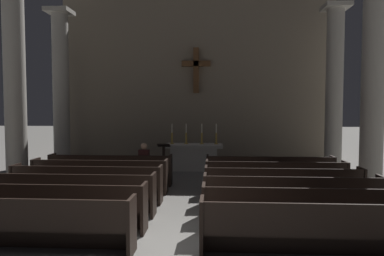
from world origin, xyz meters
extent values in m
plane|color=slate|center=(0.00, 0.00, 0.00)|extent=(80.00, 80.00, 0.00)
cube|color=black|center=(-2.44, 0.00, 0.42)|extent=(3.69, 0.40, 0.05)
cube|color=black|center=(-2.44, -0.23, 0.70)|extent=(3.69, 0.05, 0.50)
cube|color=black|center=(-2.44, 0.18, 0.20)|extent=(3.69, 0.04, 0.40)
cube|color=black|center=(-0.57, -0.02, 0.47)|extent=(0.06, 0.50, 0.95)
cube|color=black|center=(-2.44, 1.03, 0.42)|extent=(3.69, 0.40, 0.05)
cube|color=black|center=(-2.44, 0.80, 0.70)|extent=(3.69, 0.05, 0.50)
cube|color=black|center=(-2.44, 1.21, 0.20)|extent=(3.69, 0.04, 0.40)
cube|color=black|center=(-0.57, 1.01, 0.47)|extent=(0.06, 0.50, 0.95)
cube|color=black|center=(-2.44, 2.06, 0.42)|extent=(3.69, 0.40, 0.05)
cube|color=black|center=(-2.44, 1.83, 0.70)|extent=(3.69, 0.05, 0.50)
cube|color=black|center=(-2.44, 2.24, 0.20)|extent=(3.69, 0.04, 0.40)
cube|color=black|center=(-0.57, 2.04, 0.47)|extent=(0.06, 0.50, 0.95)
cube|color=black|center=(-2.44, 3.09, 0.42)|extent=(3.69, 0.40, 0.05)
cube|color=black|center=(-2.44, 2.86, 0.70)|extent=(3.69, 0.05, 0.50)
cube|color=black|center=(-2.44, 3.27, 0.20)|extent=(3.69, 0.04, 0.40)
cube|color=black|center=(-0.57, 3.07, 0.47)|extent=(0.06, 0.50, 0.95)
cube|color=black|center=(-4.31, 3.07, 0.47)|extent=(0.06, 0.50, 0.95)
cube|color=black|center=(-2.44, 4.11, 0.42)|extent=(3.69, 0.40, 0.05)
cube|color=black|center=(-2.44, 3.89, 0.70)|extent=(3.69, 0.05, 0.50)
cube|color=black|center=(-2.44, 4.29, 0.20)|extent=(3.69, 0.04, 0.40)
cube|color=black|center=(-0.57, 4.09, 0.47)|extent=(0.06, 0.50, 0.95)
cube|color=black|center=(-4.31, 4.09, 0.47)|extent=(0.06, 0.50, 0.95)
cube|color=black|center=(-2.44, 5.14, 0.42)|extent=(3.69, 0.40, 0.05)
cube|color=black|center=(-2.44, 4.92, 0.70)|extent=(3.69, 0.05, 0.50)
cube|color=black|center=(-2.44, 5.32, 0.20)|extent=(3.69, 0.04, 0.40)
cube|color=black|center=(-0.57, 5.12, 0.47)|extent=(0.06, 0.50, 0.95)
cube|color=black|center=(-4.31, 5.12, 0.47)|extent=(0.06, 0.50, 0.95)
cube|color=black|center=(2.44, 0.00, 0.42)|extent=(3.69, 0.40, 0.05)
cube|color=black|center=(2.44, -0.23, 0.70)|extent=(3.69, 0.05, 0.50)
cube|color=black|center=(2.44, 0.18, 0.20)|extent=(3.69, 0.04, 0.40)
cube|color=black|center=(0.57, -0.02, 0.47)|extent=(0.06, 0.50, 0.95)
cube|color=black|center=(2.44, 1.03, 0.42)|extent=(3.69, 0.40, 0.05)
cube|color=black|center=(2.44, 0.80, 0.70)|extent=(3.69, 0.05, 0.50)
cube|color=black|center=(2.44, 1.21, 0.20)|extent=(3.69, 0.04, 0.40)
cube|color=black|center=(0.57, 1.01, 0.47)|extent=(0.06, 0.50, 0.95)
cube|color=black|center=(2.44, 2.06, 0.42)|extent=(3.69, 0.40, 0.05)
cube|color=black|center=(2.44, 1.83, 0.70)|extent=(3.69, 0.05, 0.50)
cube|color=black|center=(2.44, 2.24, 0.20)|extent=(3.69, 0.04, 0.40)
cube|color=black|center=(0.57, 2.04, 0.47)|extent=(0.06, 0.50, 0.95)
cube|color=black|center=(4.31, 2.04, 0.47)|extent=(0.06, 0.50, 0.95)
cube|color=black|center=(2.44, 3.09, 0.42)|extent=(3.69, 0.40, 0.05)
cube|color=black|center=(2.44, 2.86, 0.70)|extent=(3.69, 0.05, 0.50)
cube|color=black|center=(2.44, 3.27, 0.20)|extent=(3.69, 0.04, 0.40)
cube|color=black|center=(0.57, 3.07, 0.47)|extent=(0.06, 0.50, 0.95)
cube|color=black|center=(4.31, 3.07, 0.47)|extent=(0.06, 0.50, 0.95)
cube|color=black|center=(2.44, 4.11, 0.42)|extent=(3.69, 0.40, 0.05)
cube|color=black|center=(2.44, 3.89, 0.70)|extent=(3.69, 0.05, 0.50)
cube|color=black|center=(2.44, 4.29, 0.20)|extent=(3.69, 0.04, 0.40)
cube|color=black|center=(0.57, 4.09, 0.47)|extent=(0.06, 0.50, 0.95)
cube|color=black|center=(4.31, 4.09, 0.47)|extent=(0.06, 0.50, 0.95)
cube|color=black|center=(2.44, 5.14, 0.42)|extent=(3.69, 0.40, 0.05)
cube|color=black|center=(2.44, 4.92, 0.70)|extent=(3.69, 0.05, 0.50)
cube|color=black|center=(2.44, 5.32, 0.20)|extent=(3.69, 0.04, 0.40)
cube|color=black|center=(0.57, 5.12, 0.47)|extent=(0.06, 0.50, 0.95)
cube|color=black|center=(4.31, 5.12, 0.47)|extent=(0.06, 0.50, 0.95)
cube|color=#ADA89E|center=(-5.30, 4.86, 0.10)|extent=(0.88, 0.88, 0.20)
cylinder|color=#ADA89E|center=(-5.30, 4.86, 3.05)|extent=(0.63, 0.63, 6.09)
cube|color=#ADA89E|center=(5.30, 4.86, 0.10)|extent=(0.88, 0.88, 0.20)
cylinder|color=#ADA89E|center=(5.30, 4.86, 3.05)|extent=(0.63, 0.63, 6.09)
cube|color=#ADA89E|center=(-5.30, 8.10, 0.10)|extent=(0.88, 0.88, 0.20)
cylinder|color=#ADA89E|center=(-5.30, 8.10, 3.05)|extent=(0.63, 0.63, 6.09)
cube|color=#ADA89E|center=(-5.30, 8.10, 6.17)|extent=(0.95, 0.95, 0.16)
cube|color=#ADA89E|center=(5.30, 8.10, 0.10)|extent=(0.88, 0.88, 0.20)
cylinder|color=#ADA89E|center=(5.30, 8.10, 3.05)|extent=(0.63, 0.63, 6.09)
cube|color=#ADA89E|center=(5.30, 8.10, 6.17)|extent=(0.95, 0.95, 0.16)
cube|color=#BCB7AD|center=(0.00, 7.86, 0.44)|extent=(1.76, 0.72, 0.88)
cube|color=#BCB7AD|center=(0.00, 7.86, 0.94)|extent=(2.20, 0.90, 0.12)
cube|color=silver|center=(0.00, 7.86, 1.00)|extent=(2.09, 0.86, 0.01)
cylinder|color=#B79338|center=(-0.85, 7.86, 1.02)|extent=(0.16, 0.16, 0.02)
cylinder|color=#B79338|center=(-0.85, 7.86, 1.22)|extent=(0.07, 0.07, 0.43)
cylinder|color=silver|center=(-0.85, 7.86, 1.61)|extent=(0.04, 0.04, 0.35)
cylinder|color=#B79338|center=(-0.30, 7.86, 1.02)|extent=(0.16, 0.16, 0.02)
cylinder|color=#B79338|center=(-0.30, 7.86, 1.22)|extent=(0.07, 0.07, 0.43)
cylinder|color=silver|center=(-0.30, 7.86, 1.61)|extent=(0.04, 0.04, 0.35)
cylinder|color=#B79338|center=(0.30, 7.86, 1.02)|extent=(0.16, 0.16, 0.02)
cylinder|color=#B79338|center=(0.30, 7.86, 1.22)|extent=(0.07, 0.07, 0.43)
cylinder|color=silver|center=(0.30, 7.86, 1.61)|extent=(0.04, 0.04, 0.35)
cylinder|color=#B79338|center=(0.85, 7.86, 1.02)|extent=(0.16, 0.16, 0.02)
cylinder|color=#B79338|center=(0.85, 7.86, 1.22)|extent=(0.07, 0.07, 0.43)
cylinder|color=silver|center=(0.85, 7.86, 1.61)|extent=(0.04, 0.04, 0.35)
cube|color=gray|center=(0.00, 9.72, 3.62)|extent=(11.61, 0.25, 7.24)
cube|color=brown|center=(0.00, 9.48, 3.98)|extent=(0.23, 0.23, 1.90)
cube|color=brown|center=(0.00, 9.48, 4.27)|extent=(1.22, 0.23, 0.23)
cylinder|color=black|center=(-1.00, 6.66, 0.02)|extent=(0.36, 0.36, 0.04)
cylinder|color=black|center=(-1.00, 6.66, 0.53)|extent=(0.10, 0.10, 1.05)
cube|color=black|center=(-1.00, 6.66, 1.08)|extent=(0.44, 0.31, 0.15)
cube|color=#26262B|center=(-1.38, 5.32, 0.23)|extent=(0.24, 0.14, 0.45)
cube|color=#26262B|center=(-1.38, 5.19, 0.51)|extent=(0.28, 0.36, 0.12)
cube|color=#381919|center=(-1.38, 5.06, 0.84)|extent=(0.32, 0.20, 0.54)
sphere|color=beige|center=(-1.38, 5.06, 1.22)|extent=(0.20, 0.20, 0.20)
camera|label=1|loc=(0.75, -5.54, 2.39)|focal=32.87mm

